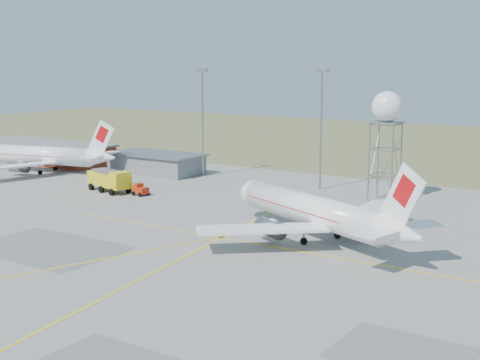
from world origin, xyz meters
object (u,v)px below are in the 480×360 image
Objects in this scene: radar_tower at (386,140)px; baggage_tug at (140,191)px; airliner_main at (315,212)px; fire_truck at (110,181)px; airliner_far at (42,156)px.

baggage_tug is (-34.95, -18.19, -8.92)m from radar_tower.
fire_truck is (-43.03, 8.75, -1.69)m from airliner_main.
airliner_main reaches higher than baggage_tug.
airliner_far is at bearing 178.01° from fire_truck.
fire_truck is 6.51m from baggage_tug.
airliner_main is 1.84× the size of radar_tower.
airliner_far reaches higher than baggage_tug.
airliner_main reaches higher than fire_truck.
airliner_far is (-68.92, 16.31, -0.15)m from airliner_main.
airliner_far is 68.44m from radar_tower.
airliner_far reaches higher than fire_truck.
airliner_far is 3.24× the size of fire_truck.
fire_truck is at bearing 12.66° from airliner_main.
radar_tower is 1.76× the size of fire_truck.
airliner_far is 27.01m from fire_truck.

